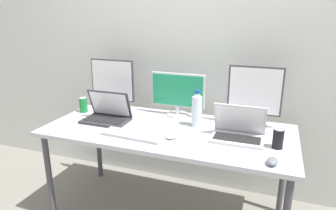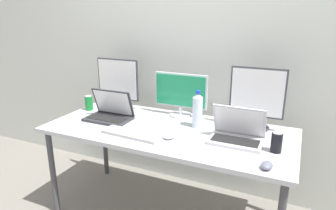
% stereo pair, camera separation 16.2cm
% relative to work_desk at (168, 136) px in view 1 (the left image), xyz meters
% --- Properties ---
extents(wall_back, '(7.00, 0.08, 2.60)m').
position_rel_work_desk_xyz_m(wall_back, '(0.00, 0.59, 0.62)').
color(wall_back, silver).
rests_on(wall_back, ground).
extents(work_desk, '(1.78, 0.79, 0.74)m').
position_rel_work_desk_xyz_m(work_desk, '(0.00, 0.00, 0.00)').
color(work_desk, '#424247').
rests_on(work_desk, ground).
extents(monitor_left, '(0.40, 0.19, 0.43)m').
position_rel_work_desk_xyz_m(monitor_left, '(-0.62, 0.30, 0.28)').
color(monitor_left, '#38383D').
rests_on(monitor_left, work_desk).
extents(monitor_center, '(0.44, 0.18, 0.35)m').
position_rel_work_desk_xyz_m(monitor_center, '(-0.03, 0.30, 0.24)').
color(monitor_center, silver).
rests_on(monitor_center, work_desk).
extents(monitor_right, '(0.38, 0.21, 0.44)m').
position_rel_work_desk_xyz_m(monitor_right, '(0.57, 0.28, 0.29)').
color(monitor_right, '#38383D').
rests_on(monitor_right, work_desk).
extents(laptop_silver, '(0.35, 0.23, 0.23)m').
position_rel_work_desk_xyz_m(laptop_silver, '(-0.50, -0.00, 0.11)').
color(laptop_silver, '#2D2D33').
rests_on(laptop_silver, work_desk).
extents(laptop_secondary, '(0.34, 0.23, 0.23)m').
position_rel_work_desk_xyz_m(laptop_secondary, '(0.50, -0.01, 0.11)').
color(laptop_secondary, silver).
rests_on(laptop_secondary, work_desk).
extents(keyboard_main, '(0.44, 0.15, 0.02)m').
position_rel_work_desk_xyz_m(keyboard_main, '(-0.18, -0.22, 0.07)').
color(keyboard_main, '#B2B2B7').
rests_on(keyboard_main, work_desk).
extents(mouse_by_keyboard, '(0.07, 0.10, 0.04)m').
position_rel_work_desk_xyz_m(mouse_by_keyboard, '(0.73, -0.31, 0.08)').
color(mouse_by_keyboard, slate).
rests_on(mouse_by_keyboard, work_desk).
extents(mouse_by_laptop, '(0.09, 0.11, 0.03)m').
position_rel_work_desk_xyz_m(mouse_by_laptop, '(0.08, -0.16, 0.07)').
color(mouse_by_laptop, silver).
rests_on(mouse_by_laptop, work_desk).
extents(water_bottle, '(0.07, 0.07, 0.28)m').
position_rel_work_desk_xyz_m(water_bottle, '(0.18, 0.12, 0.19)').
color(water_bottle, silver).
rests_on(water_bottle, work_desk).
extents(soda_can_near_keyboard, '(0.07, 0.07, 0.13)m').
position_rel_work_desk_xyz_m(soda_can_near_keyboard, '(0.75, -0.07, 0.12)').
color(soda_can_near_keyboard, black).
rests_on(soda_can_near_keyboard, work_desk).
extents(soda_can_by_laptop, '(0.07, 0.07, 0.13)m').
position_rel_work_desk_xyz_m(soda_can_by_laptop, '(-0.80, 0.12, 0.12)').
color(soda_can_by_laptop, '#197F33').
rests_on(soda_can_by_laptop, work_desk).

